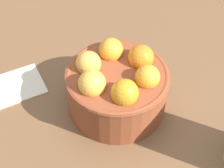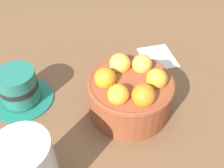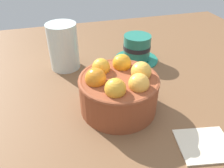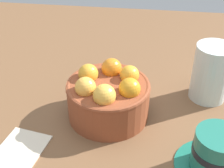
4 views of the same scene
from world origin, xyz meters
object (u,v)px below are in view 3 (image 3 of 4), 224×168
coffee_cup (137,49)px  water_glass (63,47)px  terracotta_bowl (119,89)px  folded_napkin (205,144)px

coffee_cup → water_glass: water_glass is taller
terracotta_bowl → folded_napkin: 18.29cm
terracotta_bowl → water_glass: size_ratio=1.32×
water_glass → folded_napkin: 39.49cm
water_glass → coffee_cup: bearing=-3.7°
water_glass → folded_napkin: bearing=-58.8°
terracotta_bowl → water_glass: (-8.83, 19.82, 1.34)cm
water_glass → folded_napkin: size_ratio=1.31×
terracotta_bowl → coffee_cup: 21.55cm
terracotta_bowl → water_glass: bearing=114.0°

